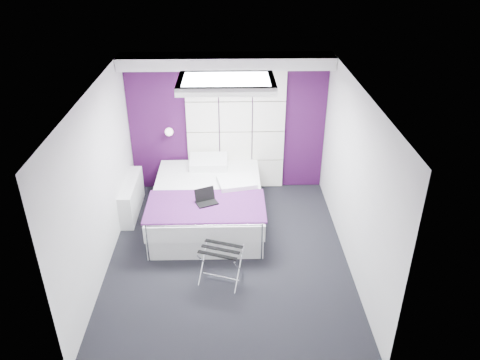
{
  "coord_description": "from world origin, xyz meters",
  "views": [
    {
      "loc": [
        0.04,
        -5.78,
        4.48
      ],
      "look_at": [
        0.19,
        0.35,
        1.13
      ],
      "focal_mm": 35.0,
      "sensor_mm": 36.0,
      "label": 1
    }
  ],
  "objects_px": {
    "radiator": "(132,197)",
    "nightstand": "(188,167)",
    "luggage_rack": "(221,265)",
    "wall_lamp": "(169,131)",
    "bed": "(208,203)",
    "laptop": "(207,199)"
  },
  "relations": [
    {
      "from": "radiator",
      "to": "nightstand",
      "type": "relative_size",
      "value": 2.94
    },
    {
      "from": "bed",
      "to": "laptop",
      "type": "distance_m",
      "value": 0.6
    },
    {
      "from": "wall_lamp",
      "to": "luggage_rack",
      "type": "distance_m",
      "value": 2.95
    },
    {
      "from": "luggage_rack",
      "to": "wall_lamp",
      "type": "bearing_deg",
      "value": 128.9
    },
    {
      "from": "wall_lamp",
      "to": "bed",
      "type": "relative_size",
      "value": 0.07
    },
    {
      "from": "wall_lamp",
      "to": "nightstand",
      "type": "relative_size",
      "value": 0.37
    },
    {
      "from": "wall_lamp",
      "to": "nightstand",
      "type": "xyz_separation_m",
      "value": [
        0.29,
        -0.04,
        -0.72
      ]
    },
    {
      "from": "bed",
      "to": "nightstand",
      "type": "bearing_deg",
      "value": 112.15
    },
    {
      "from": "radiator",
      "to": "nightstand",
      "type": "distance_m",
      "value": 1.2
    },
    {
      "from": "bed",
      "to": "nightstand",
      "type": "relative_size",
      "value": 5.52
    },
    {
      "from": "nightstand",
      "to": "bed",
      "type": "bearing_deg",
      "value": -67.85
    },
    {
      "from": "wall_lamp",
      "to": "bed",
      "type": "xyz_separation_m",
      "value": [
        0.7,
        -1.04,
        -0.89
      ]
    },
    {
      "from": "wall_lamp",
      "to": "bed",
      "type": "bearing_deg",
      "value": -55.98
    },
    {
      "from": "luggage_rack",
      "to": "radiator",
      "type": "bearing_deg",
      "value": 149.41
    },
    {
      "from": "radiator",
      "to": "bed",
      "type": "height_order",
      "value": "bed"
    },
    {
      "from": "wall_lamp",
      "to": "luggage_rack",
      "type": "xyz_separation_m",
      "value": [
        0.95,
        -2.63,
        -0.94
      ]
    },
    {
      "from": "radiator",
      "to": "bed",
      "type": "bearing_deg",
      "value": -11.75
    },
    {
      "from": "laptop",
      "to": "radiator",
      "type": "bearing_deg",
      "value": 127.52
    },
    {
      "from": "nightstand",
      "to": "wall_lamp",
      "type": "bearing_deg",
      "value": 172.27
    },
    {
      "from": "wall_lamp",
      "to": "radiator",
      "type": "xyz_separation_m",
      "value": [
        -0.64,
        -0.76,
        -0.92
      ]
    },
    {
      "from": "radiator",
      "to": "luggage_rack",
      "type": "bearing_deg",
      "value": -49.71
    },
    {
      "from": "bed",
      "to": "nightstand",
      "type": "height_order",
      "value": "bed"
    }
  ]
}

